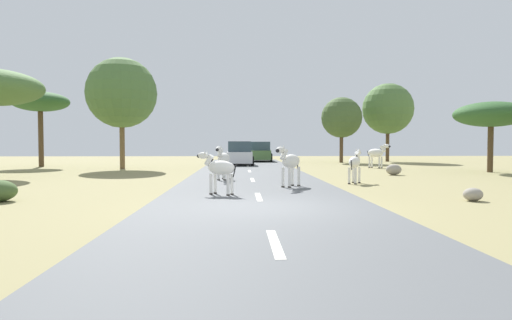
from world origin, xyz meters
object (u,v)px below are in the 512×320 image
object	(u,v)px
car_1	(261,152)
tree_7	(122,93)
tree_4	(40,102)
rock_1	(394,170)
zebra_1	(219,168)
car_0	(240,154)
tree_6	(342,118)
zebra_2	(377,153)
tree_0	(491,115)
tree_3	(388,109)
zebra_3	(290,162)
zebra_0	(223,159)
zebra_4	(355,163)
rock_0	(473,194)

from	to	relation	value
car_1	tree_7	bearing A→B (deg)	-129.57
tree_4	rock_1	distance (m)	23.99
zebra_1	tree_7	xyz separation A→B (m)	(-6.96, 14.86, 4.02)
car_0	tree_6	bearing A→B (deg)	27.98
zebra_2	rock_1	size ratio (longest dim) A/B	2.08
zebra_2	tree_4	bearing A→B (deg)	-45.53
zebra_1	tree_4	xyz separation A→B (m)	(-13.28, 17.43, 3.63)
tree_0	zebra_2	bearing A→B (deg)	139.68
tree_4	rock_1	size ratio (longest dim) A/B	6.57
car_1	tree_3	distance (m)	12.11
zebra_3	tree_6	xyz separation A→B (m)	(6.85, 20.97, 2.87)
zebra_2	rock_1	distance (m)	6.49
zebra_0	tree_4	world-z (taller)	tree_4
tree_3	tree_7	size ratio (longest dim) A/B	0.98
zebra_4	tree_6	size ratio (longest dim) A/B	0.26
zebra_0	car_0	bearing A→B (deg)	-78.32
car_1	rock_1	distance (m)	17.44
zebra_0	rock_0	world-z (taller)	zebra_0
zebra_1	car_1	world-z (taller)	car_1
car_1	rock_0	bearing A→B (deg)	-76.16
car_1	tree_3	size ratio (longest dim) A/B	0.63
zebra_2	car_1	distance (m)	12.33
rock_0	zebra_1	bearing A→B (deg)	168.74
zebra_1	zebra_2	world-z (taller)	zebra_2
zebra_3	tree_4	distance (m)	22.16
zebra_2	tree_3	world-z (taller)	tree_3
zebra_0	tree_7	distance (m)	12.31
tree_4	rock_0	world-z (taller)	tree_4
rock_0	zebra_3	bearing A→B (deg)	142.43
tree_7	rock_1	distance (m)	17.41
car_1	tree_6	distance (m)	7.63
tree_0	car_0	bearing A→B (deg)	150.93
rock_0	zebra_2	bearing A→B (deg)	81.48
zebra_1	zebra_3	size ratio (longest dim) A/B	0.89
tree_0	rock_0	bearing A→B (deg)	-122.18
zebra_2	tree_3	bearing A→B (deg)	-152.05
tree_4	tree_6	bearing A→B (deg)	14.40
zebra_1	tree_4	size ratio (longest dim) A/B	0.26
zebra_2	tree_0	xyz separation A→B (m)	(5.15, -4.37, 2.28)
tree_6	tree_3	bearing A→B (deg)	22.69
zebra_1	car_0	size ratio (longest dim) A/B	0.32
tree_0	rock_0	world-z (taller)	tree_0
tree_0	tree_3	bearing A→B (deg)	93.66
zebra_1	car_1	bearing A→B (deg)	23.54
zebra_4	rock_0	world-z (taller)	zebra_4
tree_3	rock_0	world-z (taller)	tree_3
tree_6	rock_0	distance (m)	25.04
tree_6	zebra_1	bearing A→B (deg)	-111.88
tree_7	rock_0	xyz separation A→B (m)	(14.27, -16.32, -4.70)
tree_3	zebra_0	bearing A→B (deg)	-125.48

